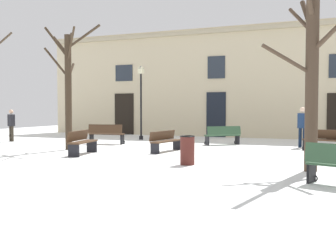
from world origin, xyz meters
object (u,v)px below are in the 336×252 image
Objects in this scene: bench_near_lamp at (223,135)px; person_crossing_plaza at (11,124)px; bench_back_to_back_left at (326,140)px; bench_near_center_tree at (82,142)px; person_strolling at (302,125)px; bench_by_litter_bin at (165,141)px; tree_foreground at (312,74)px; streetlamp at (141,95)px; litter_bin at (187,150)px; bench_far_corner at (106,134)px; tree_right_of_center at (68,84)px.

person_crossing_plaza reaches higher than bench_near_lamp.
bench_near_center_tree reaches higher than bench_back_to_back_left.
person_strolling is (3.52, 0.04, 0.53)m from bench_near_lamp.
bench_by_litter_bin is 1.10× the size of person_strolling.
bench_back_to_back_left is (4.54, -1.18, 0.00)m from bench_near_lamp.
bench_near_lamp is at bearing -11.69° from bench_by_litter_bin.
bench_by_litter_bin is 6.19m from person_strolling.
bench_near_center_tree is at bearing 173.38° from tree_foreground.
bench_back_to_back_left is at bearing 24.26° from person_crossing_plaza.
streetlamp is at bearing 179.76° from person_strolling.
person_crossing_plaza is (-14.00, -2.38, -0.08)m from person_strolling.
bench_by_litter_bin is (-5.82, -2.64, -0.02)m from bench_back_to_back_left.
tree_foreground is 4.17m from litter_bin.
bench_near_lamp is 0.90× the size of person_strolling.
litter_bin is (5.70, -8.28, -1.98)m from streetlamp.
bench_near_lamp is at bearing 122.25° from tree_foreground.
person_strolling reaches higher than bench_near_lamp.
bench_near_lamp is at bearing 32.42° from person_crossing_plaza.
person_crossing_plaza is (-9.20, 1.49, 0.46)m from bench_by_litter_bin.
bench_back_to_back_left is (3.76, 5.75, 0.01)m from litter_bin.
streetlamp is at bearing 41.93° from bench_by_litter_bin.
streetlamp is at bearing -104.04° from bench_far_corner.
litter_bin is 0.49× the size of bench_near_center_tree.
person_crossing_plaza is (-5.19, 2.26, -1.80)m from tree_right_of_center.
bench_near_lamp is at bearing -170.03° from bench_far_corner.
bench_near_center_tree is at bearing -40.40° from tree_right_of_center.
person_crossing_plaza reaches higher than bench_by_litter_bin.
bench_far_corner is at bearing -95.47° from streetlamp.
bench_near_center_tree is at bearing -132.11° from person_strolling.
bench_far_corner is 0.91× the size of bench_by_litter_bin.
litter_bin reaches higher than bench_back_to_back_left.
bench_far_corner is at bearing 88.64° from tree_right_of_center.
tree_foreground reaches higher than bench_far_corner.
litter_bin is at bearing 57.02° from bench_near_lamp.
streetlamp is 2.53× the size of bench_near_lamp.
tree_right_of_center reaches higher than litter_bin.
tree_foreground reaches higher than bench_near_lamp.
streetlamp is 6.63m from bench_by_litter_bin.
person_strolling is at bearing -61.34° from bench_near_center_tree.
streetlamp is 10.24m from litter_bin.
bench_far_corner is (-0.30, -3.10, -1.93)m from streetlamp.
bench_far_corner is at bearing -20.85° from bench_near_lamp.
bench_near_lamp is (5.22, 1.75, -0.04)m from bench_far_corner.
bench_back_to_back_left is 1.01× the size of bench_near_center_tree.
bench_by_litter_bin is (4.01, 0.77, -2.26)m from tree_right_of_center.
tree_foreground reaches higher than bench_back_to_back_left.
tree_foreground is 12.35m from streetlamp.
bench_far_corner is 8.93m from person_strolling.
bench_near_center_tree is at bearing -80.79° from streetlamp.
streetlamp reaches higher than bench_back_to_back_left.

